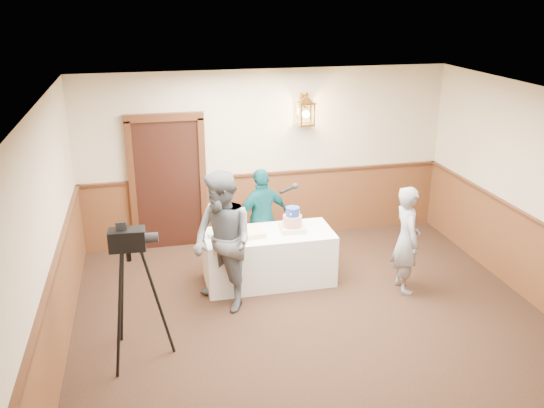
{
  "coord_description": "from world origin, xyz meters",
  "views": [
    {
      "loc": [
        -1.91,
        -5.32,
        3.9
      ],
      "look_at": [
        -0.31,
        1.7,
        1.25
      ],
      "focal_mm": 38.0,
      "sensor_mm": 36.0,
      "label": 1
    }
  ],
  "objects_px": {
    "display_table": "(269,257)",
    "assistant_p": "(262,218)",
    "tiered_cake": "(292,221)",
    "sheet_cake_yellow": "(251,234)",
    "baker": "(407,240)",
    "interviewer": "(223,242)",
    "sheet_cake_green": "(219,233)",
    "tv_camera_rig": "(133,302)"
  },
  "relations": [
    {
      "from": "tiered_cake",
      "to": "baker",
      "type": "height_order",
      "value": "baker"
    },
    {
      "from": "assistant_p",
      "to": "tiered_cake",
      "type": "bearing_deg",
      "value": 101.53
    },
    {
      "from": "sheet_cake_yellow",
      "to": "baker",
      "type": "xyz_separation_m",
      "value": [
        2.04,
        -0.59,
        -0.03
      ]
    },
    {
      "from": "display_table",
      "to": "assistant_p",
      "type": "distance_m",
      "value": 0.68
    },
    {
      "from": "baker",
      "to": "assistant_p",
      "type": "relative_size",
      "value": 1.0
    },
    {
      "from": "tv_camera_rig",
      "to": "assistant_p",
      "type": "bearing_deg",
      "value": 49.33
    },
    {
      "from": "sheet_cake_green",
      "to": "interviewer",
      "type": "xyz_separation_m",
      "value": [
        -0.03,
        -0.61,
        0.14
      ]
    },
    {
      "from": "sheet_cake_green",
      "to": "assistant_p",
      "type": "relative_size",
      "value": 0.19
    },
    {
      "from": "sheet_cake_yellow",
      "to": "interviewer",
      "type": "distance_m",
      "value": 0.68
    },
    {
      "from": "display_table",
      "to": "tiered_cake",
      "type": "relative_size",
      "value": 5.1
    },
    {
      "from": "sheet_cake_green",
      "to": "interviewer",
      "type": "height_order",
      "value": "interviewer"
    },
    {
      "from": "display_table",
      "to": "sheet_cake_yellow",
      "type": "distance_m",
      "value": 0.5
    },
    {
      "from": "tv_camera_rig",
      "to": "interviewer",
      "type": "bearing_deg",
      "value": 40.67
    },
    {
      "from": "tiered_cake",
      "to": "sheet_cake_yellow",
      "type": "bearing_deg",
      "value": -172.71
    },
    {
      "from": "sheet_cake_green",
      "to": "tv_camera_rig",
      "type": "xyz_separation_m",
      "value": [
        -1.16,
        -1.5,
        -0.08
      ]
    },
    {
      "from": "assistant_p",
      "to": "baker",
      "type": "bearing_deg",
      "value": 126.82
    },
    {
      "from": "display_table",
      "to": "tv_camera_rig",
      "type": "bearing_deg",
      "value": -142.1
    },
    {
      "from": "sheet_cake_yellow",
      "to": "baker",
      "type": "height_order",
      "value": "baker"
    },
    {
      "from": "interviewer",
      "to": "tv_camera_rig",
      "type": "bearing_deg",
      "value": -80.52
    },
    {
      "from": "display_table",
      "to": "assistant_p",
      "type": "xyz_separation_m",
      "value": [
        0.03,
        0.56,
        0.38
      ]
    },
    {
      "from": "sheet_cake_yellow",
      "to": "sheet_cake_green",
      "type": "relative_size",
      "value": 1.22
    },
    {
      "from": "interviewer",
      "to": "tv_camera_rig",
      "type": "height_order",
      "value": "interviewer"
    },
    {
      "from": "tiered_cake",
      "to": "sheet_cake_yellow",
      "type": "distance_m",
      "value": 0.62
    },
    {
      "from": "sheet_cake_green",
      "to": "sheet_cake_yellow",
      "type": "bearing_deg",
      "value": -16.6
    },
    {
      "from": "sheet_cake_yellow",
      "to": "sheet_cake_green",
      "type": "xyz_separation_m",
      "value": [
        -0.42,
        0.13,
        -0.0
      ]
    },
    {
      "from": "sheet_cake_yellow",
      "to": "sheet_cake_green",
      "type": "bearing_deg",
      "value": 163.4
    },
    {
      "from": "display_table",
      "to": "assistant_p",
      "type": "bearing_deg",
      "value": 87.36
    },
    {
      "from": "display_table",
      "to": "tv_camera_rig",
      "type": "relative_size",
      "value": 1.15
    },
    {
      "from": "assistant_p",
      "to": "tv_camera_rig",
      "type": "bearing_deg",
      "value": 28.48
    },
    {
      "from": "tiered_cake",
      "to": "sheet_cake_yellow",
      "type": "xyz_separation_m",
      "value": [
        -0.61,
        -0.08,
        -0.1
      ]
    },
    {
      "from": "interviewer",
      "to": "baker",
      "type": "xyz_separation_m",
      "value": [
        2.49,
        -0.1,
        -0.17
      ]
    },
    {
      "from": "display_table",
      "to": "assistant_p",
      "type": "relative_size",
      "value": 1.19
    },
    {
      "from": "display_table",
      "to": "tiered_cake",
      "type": "distance_m",
      "value": 0.61
    },
    {
      "from": "tiered_cake",
      "to": "baker",
      "type": "distance_m",
      "value": 1.58
    },
    {
      "from": "baker",
      "to": "assistant_p",
      "type": "bearing_deg",
      "value": 59.04
    },
    {
      "from": "display_table",
      "to": "tv_camera_rig",
      "type": "distance_m",
      "value": 2.37
    },
    {
      "from": "baker",
      "to": "interviewer",
      "type": "bearing_deg",
      "value": 91.59
    },
    {
      "from": "tiered_cake",
      "to": "interviewer",
      "type": "relative_size",
      "value": 0.19
    },
    {
      "from": "display_table",
      "to": "interviewer",
      "type": "bearing_deg",
      "value": -142.51
    },
    {
      "from": "display_table",
      "to": "interviewer",
      "type": "relative_size",
      "value": 0.98
    },
    {
      "from": "baker",
      "to": "tv_camera_rig",
      "type": "xyz_separation_m",
      "value": [
        -3.62,
        -0.79,
        -0.05
      ]
    },
    {
      "from": "tiered_cake",
      "to": "assistant_p",
      "type": "distance_m",
      "value": 0.65
    }
  ]
}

